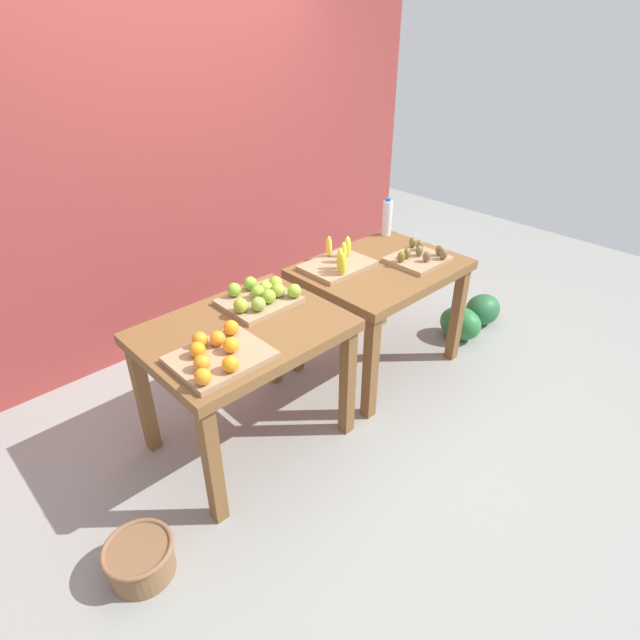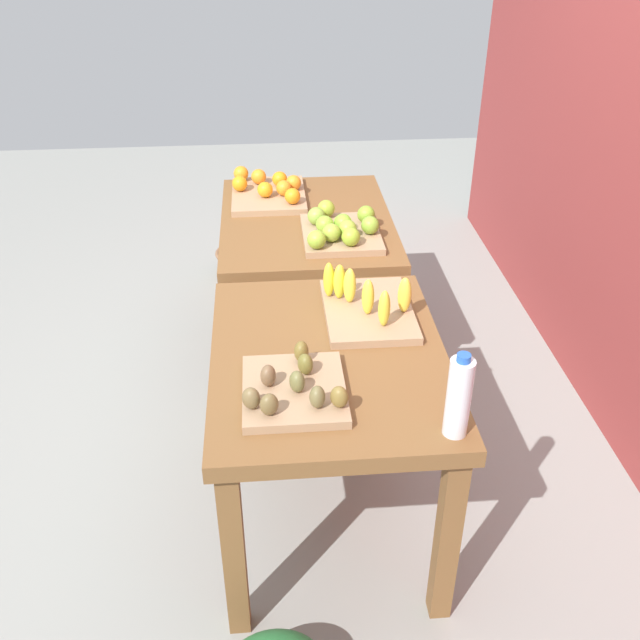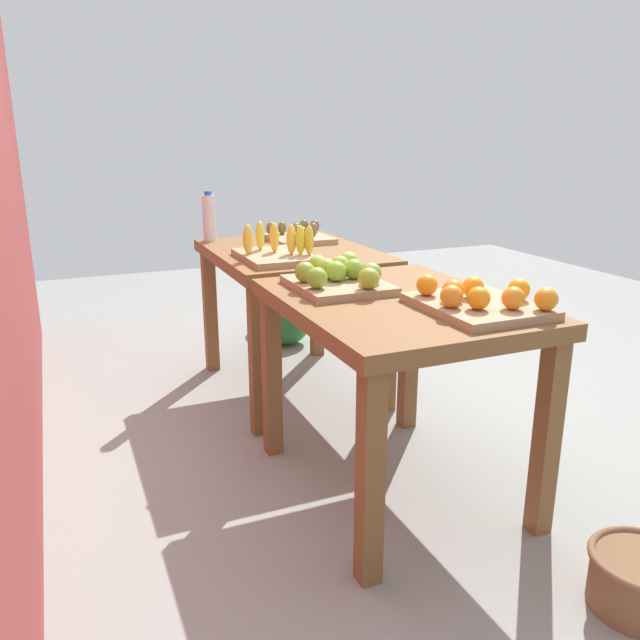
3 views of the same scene
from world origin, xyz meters
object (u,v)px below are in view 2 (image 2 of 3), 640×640
(kiwi_bin, at_px, (294,388))
(water_bottle, at_px, (459,397))
(display_table_right, at_px, (329,381))
(banana_crate, at_px, (366,305))
(wicker_basket, at_px, (242,263))
(display_table_left, at_px, (307,240))
(apple_bin, at_px, (340,229))
(orange_bin, at_px, (269,190))

(kiwi_bin, height_order, water_bottle, water_bottle)
(display_table_right, relative_size, kiwi_bin, 2.89)
(kiwi_bin, bearing_deg, banana_crate, 147.85)
(display_table_right, relative_size, wicker_basket, 3.29)
(banana_crate, bearing_deg, water_bottle, 13.91)
(wicker_basket, bearing_deg, display_table_right, 9.91)
(display_table_left, relative_size, banana_crate, 2.36)
(display_table_left, bearing_deg, apple_bin, 29.83)
(water_bottle, distance_m, wicker_basket, 2.65)
(display_table_left, height_order, kiwi_bin, kiwi_bin)
(orange_bin, xyz_separation_m, kiwi_bin, (1.60, 0.04, -0.01))
(kiwi_bin, bearing_deg, wicker_basket, -174.34)
(apple_bin, height_order, kiwi_bin, apple_bin)
(display_table_left, xyz_separation_m, kiwi_bin, (1.34, -0.13, 0.15))
(display_table_right, xyz_separation_m, orange_bin, (-1.38, -0.17, 0.15))
(display_table_right, height_order, water_bottle, water_bottle)
(kiwi_bin, bearing_deg, water_bottle, 65.48)
(kiwi_bin, bearing_deg, display_table_left, 174.48)
(orange_bin, distance_m, kiwi_bin, 1.60)
(display_table_left, bearing_deg, water_bottle, 11.89)
(display_table_left, height_order, apple_bin, apple_bin)
(water_bottle, bearing_deg, display_table_left, -168.11)
(apple_bin, bearing_deg, wicker_basket, -156.57)
(kiwi_bin, bearing_deg, display_table_right, 149.73)
(display_table_right, distance_m, banana_crate, 0.33)
(orange_bin, distance_m, water_bottle, 1.88)
(orange_bin, xyz_separation_m, banana_crate, (1.14, 0.33, 0.00))
(display_table_right, xyz_separation_m, wicker_basket, (-2.00, -0.35, -0.57))
(display_table_right, bearing_deg, orange_bin, -173.02)
(kiwi_bin, xyz_separation_m, wicker_basket, (-2.23, -0.22, -0.72))
(apple_bin, xyz_separation_m, water_bottle, (1.32, 0.19, 0.09))
(wicker_basket, bearing_deg, apple_bin, 23.43)
(banana_crate, height_order, kiwi_bin, banana_crate)
(apple_bin, bearing_deg, display_table_left, -150.17)
(orange_bin, bearing_deg, wicker_basket, -163.80)
(display_table_left, height_order, wicker_basket, display_table_left)
(display_table_right, bearing_deg, water_bottle, 37.20)
(display_table_right, bearing_deg, wicker_basket, -170.09)
(kiwi_bin, distance_m, wicker_basket, 2.35)
(banana_crate, bearing_deg, wicker_basket, -163.85)
(banana_crate, bearing_deg, display_table_left, -169.66)
(kiwi_bin, xyz_separation_m, water_bottle, (0.21, 0.46, 0.10))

